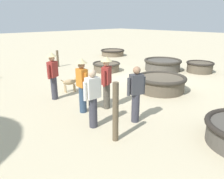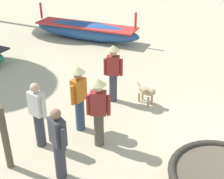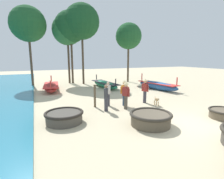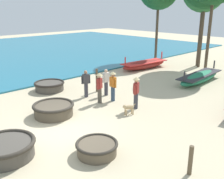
{
  "view_description": "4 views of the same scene",
  "coord_description": "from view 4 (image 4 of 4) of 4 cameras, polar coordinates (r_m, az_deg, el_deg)",
  "views": [
    {
      "loc": [
        -6.29,
        7.9,
        2.75
      ],
      "look_at": [
        -1.74,
        3.55,
        0.7
      ],
      "focal_mm": 35.0,
      "sensor_mm": 36.0,
      "label": 1
    },
    {
      "loc": [
        -6.23,
        0.28,
        4.44
      ],
      "look_at": [
        -0.66,
        3.66,
        1.02
      ],
      "focal_mm": 50.0,
      "sensor_mm": 36.0,
      "label": 2
    },
    {
      "loc": [
        -6.38,
        -5.59,
        3.11
      ],
      "look_at": [
        -2.16,
        4.02,
        1.18
      ],
      "focal_mm": 28.0,
      "sensor_mm": 36.0,
      "label": 3
    },
    {
      "loc": [
        8.64,
        -5.24,
        4.96
      ],
      "look_at": [
        -0.92,
        3.92,
        0.78
      ],
      "focal_mm": 42.0,
      "sensor_mm": 36.0,
      "label": 4
    }
  ],
  "objects": [
    {
      "name": "fisherman_with_hat",
      "position": [
        15.21,
        -1.3,
        1.76
      ],
      "size": [
        0.25,
        0.53,
        1.57
      ],
      "color": "#383842",
      "rests_on": "ground"
    },
    {
      "name": "fisherman_crouching",
      "position": [
        14.97,
        -5.7,
        1.42
      ],
      "size": [
        0.34,
        0.49,
        1.57
      ],
      "color": "#383842",
      "rests_on": "ground"
    },
    {
      "name": "fisherman_standing_left",
      "position": [
        13.96,
        -2.74,
        0.82
      ],
      "size": [
        0.36,
        0.48,
        1.67
      ],
      "color": "#4C473D",
      "rests_on": "ground"
    },
    {
      "name": "coracle_front_left",
      "position": [
        16.67,
        -13.46,
        0.79
      ],
      "size": [
        1.86,
        1.86,
        0.55
      ],
      "color": "#4C473F",
      "rests_on": "ground"
    },
    {
      "name": "mooring_post_inland",
      "position": [
        8.63,
        16.72,
        -14.55
      ],
      "size": [
        0.14,
        0.14,
        0.98
      ],
      "primitive_type": "cylinder",
      "color": "brown",
      "rests_on": "ground"
    },
    {
      "name": "coracle_beside_post",
      "position": [
        12.77,
        -12.6,
        -4.19
      ],
      "size": [
        1.96,
        1.96,
        0.61
      ],
      "color": "brown",
      "rests_on": "ground"
    },
    {
      "name": "mooring_post_shoreline",
      "position": [
        15.91,
        -3.31,
        2.0
      ],
      "size": [
        0.14,
        0.14,
        1.43
      ],
      "primitive_type": "cylinder",
      "color": "brown",
      "rests_on": "ground"
    },
    {
      "name": "dog",
      "position": [
        12.56,
        3.6,
        -3.97
      ],
      "size": [
        0.36,
        0.66,
        0.55
      ],
      "color": "tan",
      "rests_on": "ground"
    },
    {
      "name": "coracle_far_right",
      "position": [
        9.39,
        -3.32,
        -12.56
      ],
      "size": [
        1.5,
        1.5,
        0.47
      ],
      "color": "brown",
      "rests_on": "ground"
    },
    {
      "name": "coracle_upturned",
      "position": [
        9.88,
        -22.15,
        -11.82
      ],
      "size": [
        2.04,
        2.04,
        0.61
      ],
      "color": "#4C473F",
      "rests_on": "ground"
    },
    {
      "name": "ground_plane",
      "position": [
        11.26,
        -11.37,
        -9.0
      ],
      "size": [
        80.0,
        80.0,
        0.0
      ],
      "primitive_type": "plane",
      "color": "#C6B793"
    },
    {
      "name": "long_boat_red_hull",
      "position": [
        22.27,
        7.04,
        5.43
      ],
      "size": [
        1.7,
        4.75,
        1.22
      ],
      "color": "maroon",
      "rests_on": "ground"
    },
    {
      "name": "fisherman_by_coracle",
      "position": [
        13.19,
        5.27,
        -0.23
      ],
      "size": [
        0.36,
        0.49,
        1.67
      ],
      "color": "#383842",
      "rests_on": "ground"
    },
    {
      "name": "fisherman_standing_right",
      "position": [
        14.23,
        0.2,
        1.17
      ],
      "size": [
        0.53,
        0.36,
        1.67
      ],
      "color": "#2D425B",
      "rests_on": "ground"
    },
    {
      "name": "long_boat_ochre_hull",
      "position": [
        19.07,
        18.57,
        2.55
      ],
      "size": [
        1.5,
        5.11,
        1.17
      ],
      "color": "#237551",
      "rests_on": "ground"
    }
  ]
}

